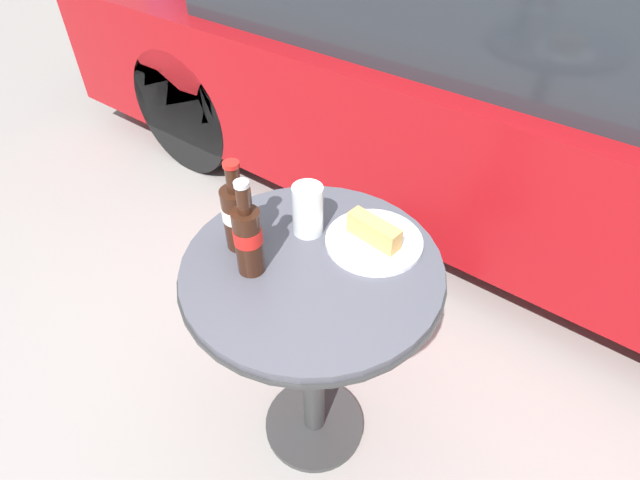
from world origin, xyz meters
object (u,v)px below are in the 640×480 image
drinking_glass (308,212)px  parked_car (509,64)px  bistro_table (313,312)px  cola_bottle_left (248,238)px  cola_bottle_right (238,214)px  lunch_plate_near (374,238)px

drinking_glass → parked_car: 1.57m
bistro_table → cola_bottle_left: size_ratio=3.11×
cola_bottle_right → parked_car: (0.03, 1.70, -0.20)m
cola_bottle_left → parked_car: bearing=91.5°
cola_bottle_left → drinking_glass: 0.19m
cola_bottle_right → parked_car: 1.71m
cola_bottle_left → bistro_table: bearing=44.8°
drinking_glass → lunch_plate_near: size_ratio=0.56×
lunch_plate_near → cola_bottle_left: bearing=-125.9°
cola_bottle_right → lunch_plate_near: cola_bottle_right is taller
bistro_table → lunch_plate_near: (0.08, 0.14, 0.19)m
lunch_plate_near → bistro_table: bearing=-118.0°
bistro_table → cola_bottle_left: cola_bottle_left is taller
drinking_glass → lunch_plate_near: (0.15, 0.06, -0.04)m
cola_bottle_right → parked_car: size_ratio=0.05×
parked_car → lunch_plate_near: bearing=-81.6°
parked_car → cola_bottle_right: bearing=-91.0°
parked_car → drinking_glass: bearing=-87.5°
cola_bottle_left → drinking_glass: (0.02, 0.18, -0.03)m
cola_bottle_right → drinking_glass: cola_bottle_right is taller
bistro_table → lunch_plate_near: lunch_plate_near is taller
bistro_table → lunch_plate_near: size_ratio=3.20×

